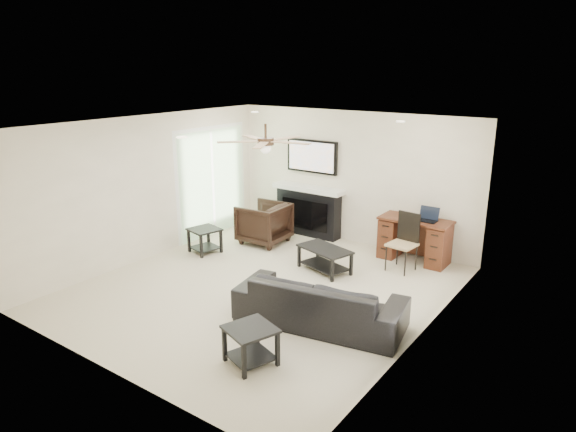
# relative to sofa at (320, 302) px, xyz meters

# --- Properties ---
(room_shell) EXTENTS (5.50, 5.54, 2.52)m
(room_shell) POSITION_rel_sofa_xyz_m (-1.12, 0.54, 1.36)
(room_shell) COLOR beige
(room_shell) RESTS_ON ground
(sofa) EXTENTS (2.32, 1.24, 0.64)m
(sofa) POSITION_rel_sofa_xyz_m (0.00, 0.00, 0.00)
(sofa) COLOR black
(sofa) RESTS_ON ground
(armchair) EXTENTS (0.90, 0.87, 0.78)m
(armchair) POSITION_rel_sofa_xyz_m (-2.60, 2.15, 0.07)
(armchair) COLOR black
(armchair) RESTS_ON ground
(coffee_table) EXTENTS (1.00, 0.73, 0.40)m
(coffee_table) POSITION_rel_sofa_xyz_m (-0.90, 1.60, -0.12)
(coffee_table) COLOR black
(coffee_table) RESTS_ON ground
(end_table_near) EXTENTS (0.66, 0.66, 0.45)m
(end_table_near) POSITION_rel_sofa_xyz_m (-0.15, -1.25, -0.10)
(end_table_near) COLOR black
(end_table_near) RESTS_ON ground
(end_table_left) EXTENTS (0.60, 0.60, 0.45)m
(end_table_left) POSITION_rel_sofa_xyz_m (-3.15, 1.10, -0.10)
(end_table_left) COLOR black
(end_table_left) RESTS_ON ground
(fireplace_unit) EXTENTS (1.52, 0.34, 1.91)m
(fireplace_unit) POSITION_rel_sofa_xyz_m (-2.17, 3.04, 0.63)
(fireplace_unit) COLOR black
(fireplace_unit) RESTS_ON ground
(desk) EXTENTS (1.22, 0.56, 0.76)m
(desk) POSITION_rel_sofa_xyz_m (0.13, 2.91, 0.06)
(desk) COLOR #3D200F
(desk) RESTS_ON ground
(desk_chair) EXTENTS (0.47, 0.49, 0.97)m
(desk_chair) POSITION_rel_sofa_xyz_m (0.13, 2.36, 0.16)
(desk_chair) COLOR black
(desk_chair) RESTS_ON ground
(laptop) EXTENTS (0.33, 0.24, 0.23)m
(laptop) POSITION_rel_sofa_xyz_m (0.33, 2.89, 0.55)
(laptop) COLOR black
(laptop) RESTS_ON desk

